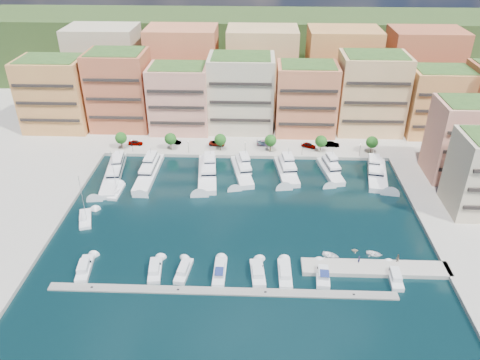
# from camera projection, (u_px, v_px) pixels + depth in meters

# --- Properties ---
(ground) EXTENTS (400.00, 400.00, 0.00)m
(ground) POSITION_uv_depth(u_px,v_px,m) (241.00, 211.00, 122.04)
(ground) COLOR black
(ground) RESTS_ON ground
(north_quay) EXTENTS (220.00, 64.00, 2.00)m
(north_quay) POSITION_uv_depth(u_px,v_px,m) (247.00, 119.00, 175.70)
(north_quay) COLOR #9E998E
(north_quay) RESTS_ON ground
(hillside) EXTENTS (240.00, 40.00, 58.00)m
(hillside) POSITION_uv_depth(u_px,v_px,m) (250.00, 79.00, 217.24)
(hillside) COLOR #263B18
(hillside) RESTS_ON ground
(south_pontoon) EXTENTS (72.00, 2.20, 0.35)m
(south_pontoon) POSITION_uv_depth(u_px,v_px,m) (222.00, 292.00, 96.18)
(south_pontoon) COLOR gray
(south_pontoon) RESTS_ON ground
(finger_pier) EXTENTS (32.00, 5.00, 2.00)m
(finger_pier) POSITION_uv_depth(u_px,v_px,m) (375.00, 270.00, 101.99)
(finger_pier) COLOR #9E998E
(finger_pier) RESTS_ON ground
(apartment_0) EXTENTS (22.00, 16.50, 24.80)m
(apartment_0) POSITION_uv_depth(u_px,v_px,m) (56.00, 94.00, 160.89)
(apartment_0) COLOR #D8974F
(apartment_0) RESTS_ON north_quay
(apartment_1) EXTENTS (20.00, 16.50, 26.80)m
(apartment_1) POSITION_uv_depth(u_px,v_px,m) (120.00, 90.00, 161.38)
(apartment_1) COLOR #B05C3A
(apartment_1) RESTS_ON north_quay
(apartment_2) EXTENTS (20.00, 15.50, 22.80)m
(apartment_2) POSITION_uv_depth(u_px,v_px,m) (180.00, 98.00, 159.93)
(apartment_2) COLOR tan
(apartment_2) RESTS_ON north_quay
(apartment_3) EXTENTS (22.00, 16.50, 25.80)m
(apartment_3) POSITION_uv_depth(u_px,v_px,m) (241.00, 93.00, 160.20)
(apartment_3) COLOR #C6B299
(apartment_3) RESTS_ON north_quay
(apartment_4) EXTENTS (20.00, 15.50, 23.80)m
(apartment_4) POSITION_uv_depth(u_px,v_px,m) (306.00, 99.00, 158.22)
(apartment_4) COLOR #E27E55
(apartment_4) RESTS_ON north_quay
(apartment_5) EXTENTS (22.00, 16.50, 26.80)m
(apartment_5) POSITION_uv_depth(u_px,v_px,m) (371.00, 93.00, 158.46)
(apartment_5) COLOR #F0B97F
(apartment_5) RESTS_ON north_quay
(apartment_6) EXTENTS (20.00, 15.50, 22.80)m
(apartment_6) POSITION_uv_depth(u_px,v_px,m) (437.00, 102.00, 156.98)
(apartment_6) COLOR #D8974F
(apartment_6) RESTS_ON north_quay
(apartment_east_a) EXTENTS (18.00, 14.50, 22.80)m
(apartment_east_a) POSITION_uv_depth(u_px,v_px,m) (465.00, 140.00, 131.08)
(apartment_east_a) COLOR tan
(apartment_east_a) RESTS_ON east_quay
(backblock_0) EXTENTS (26.00, 18.00, 30.00)m
(backblock_0) POSITION_uv_depth(u_px,v_px,m) (106.00, 66.00, 179.95)
(backblock_0) COLOR #C6B299
(backblock_0) RESTS_ON north_quay
(backblock_1) EXTENTS (26.00, 18.00, 30.00)m
(backblock_1) POSITION_uv_depth(u_px,v_px,m) (183.00, 67.00, 178.93)
(backblock_1) COLOR #E27E55
(backblock_1) RESTS_ON north_quay
(backblock_2) EXTENTS (26.00, 18.00, 30.00)m
(backblock_2) POSITION_uv_depth(u_px,v_px,m) (262.00, 68.00, 177.92)
(backblock_2) COLOR #F0B97F
(backblock_2) RESTS_ON north_quay
(backblock_3) EXTENTS (26.00, 18.00, 30.00)m
(backblock_3) POSITION_uv_depth(u_px,v_px,m) (341.00, 69.00, 176.90)
(backblock_3) COLOR #D8974F
(backblock_3) RESTS_ON north_quay
(backblock_4) EXTENTS (26.00, 18.00, 30.00)m
(backblock_4) POSITION_uv_depth(u_px,v_px,m) (421.00, 70.00, 175.88)
(backblock_4) COLOR #B05C3A
(backblock_4) RESTS_ON north_quay
(tree_0) EXTENTS (3.80, 3.80, 5.65)m
(tree_0) POSITION_uv_depth(u_px,v_px,m) (121.00, 138.00, 150.02)
(tree_0) COLOR #473323
(tree_0) RESTS_ON north_quay
(tree_1) EXTENTS (3.80, 3.80, 5.65)m
(tree_1) POSITION_uv_depth(u_px,v_px,m) (170.00, 139.00, 149.48)
(tree_1) COLOR #473323
(tree_1) RESTS_ON north_quay
(tree_2) EXTENTS (3.80, 3.80, 5.65)m
(tree_2) POSITION_uv_depth(u_px,v_px,m) (220.00, 140.00, 148.94)
(tree_2) COLOR #473323
(tree_2) RESTS_ON north_quay
(tree_3) EXTENTS (3.80, 3.80, 5.65)m
(tree_3) POSITION_uv_depth(u_px,v_px,m) (270.00, 141.00, 148.39)
(tree_3) COLOR #473323
(tree_3) RESTS_ON north_quay
(tree_4) EXTENTS (3.80, 3.80, 5.65)m
(tree_4) POSITION_uv_depth(u_px,v_px,m) (321.00, 141.00, 147.85)
(tree_4) COLOR #473323
(tree_4) RESTS_ON north_quay
(tree_5) EXTENTS (3.80, 3.80, 5.65)m
(tree_5) POSITION_uv_depth(u_px,v_px,m) (372.00, 142.00, 147.31)
(tree_5) COLOR #473323
(tree_5) RESTS_ON north_quay
(lamppost_0) EXTENTS (0.30, 0.30, 4.20)m
(lamppost_0) POSITION_uv_depth(u_px,v_px,m) (132.00, 144.00, 148.35)
(lamppost_0) COLOR black
(lamppost_0) RESTS_ON north_quay
(lamppost_1) EXTENTS (0.30, 0.30, 4.20)m
(lamppost_1) POSITION_uv_depth(u_px,v_px,m) (188.00, 145.00, 147.74)
(lamppost_1) COLOR black
(lamppost_1) RESTS_ON north_quay
(lamppost_2) EXTENTS (0.30, 0.30, 4.20)m
(lamppost_2) POSITION_uv_depth(u_px,v_px,m) (245.00, 146.00, 147.13)
(lamppost_2) COLOR black
(lamppost_2) RESTS_ON north_quay
(lamppost_3) EXTENTS (0.30, 0.30, 4.20)m
(lamppost_3) POSITION_uv_depth(u_px,v_px,m) (302.00, 147.00, 146.52)
(lamppost_3) COLOR black
(lamppost_3) RESTS_ON north_quay
(lamppost_4) EXTENTS (0.30, 0.30, 4.20)m
(lamppost_4) POSITION_uv_depth(u_px,v_px,m) (360.00, 148.00, 145.91)
(lamppost_4) COLOR black
(lamppost_4) RESTS_ON north_quay
(yacht_0) EXTENTS (7.46, 25.47, 7.30)m
(yacht_0) POSITION_uv_depth(u_px,v_px,m) (114.00, 172.00, 137.88)
(yacht_0) COLOR white
(yacht_0) RESTS_ON ground
(yacht_1) EXTENTS (5.15, 22.66, 7.30)m
(yacht_1) POSITION_uv_depth(u_px,v_px,m) (149.00, 171.00, 138.55)
(yacht_1) COLOR white
(yacht_1) RESTS_ON ground
(yacht_2) EXTENTS (7.16, 22.19, 7.30)m
(yacht_2) POSITION_uv_depth(u_px,v_px,m) (208.00, 171.00, 138.26)
(yacht_2) COLOR white
(yacht_2) RESTS_ON ground
(yacht_3) EXTENTS (7.79, 18.95, 7.30)m
(yacht_3) POSITION_uv_depth(u_px,v_px,m) (242.00, 169.00, 139.23)
(yacht_3) COLOR white
(yacht_3) RESTS_ON ground
(yacht_4) EXTENTS (7.25, 17.80, 7.30)m
(yacht_4) POSITION_uv_depth(u_px,v_px,m) (286.00, 170.00, 139.28)
(yacht_4) COLOR white
(yacht_4) RESTS_ON ground
(yacht_5) EXTENTS (6.83, 16.30, 7.30)m
(yacht_5) POSITION_uv_depth(u_px,v_px,m) (330.00, 169.00, 139.39)
(yacht_5) COLOR white
(yacht_5) RESTS_ON ground
(yacht_6) EXTENTS (8.19, 19.52, 7.30)m
(yacht_6) POSITION_uv_depth(u_px,v_px,m) (377.00, 172.00, 137.70)
(yacht_6) COLOR white
(yacht_6) RESTS_ON ground
(cruiser_0) EXTENTS (3.63, 8.91, 2.55)m
(cruiser_0) POSITION_uv_depth(u_px,v_px,m) (85.00, 269.00, 101.62)
(cruiser_0) COLOR silver
(cruiser_0) RESTS_ON ground
(cruiser_2) EXTENTS (3.54, 8.26, 2.55)m
(cruiser_2) POSITION_uv_depth(u_px,v_px,m) (155.00, 270.00, 101.10)
(cruiser_2) COLOR silver
(cruiser_2) RESTS_ON ground
(cruiser_3) EXTENTS (3.43, 8.11, 2.55)m
(cruiser_3) POSITION_uv_depth(u_px,v_px,m) (184.00, 271.00, 100.89)
(cruiser_3) COLOR silver
(cruiser_3) RESTS_ON ground
(cruiser_4) EXTENTS (2.68, 9.09, 2.66)m
(cruiser_4) POSITION_uv_depth(u_px,v_px,m) (220.00, 272.00, 100.58)
(cruiser_4) COLOR silver
(cruiser_4) RESTS_ON ground
(cruiser_5) EXTENTS (3.60, 8.67, 2.55)m
(cruiser_5) POSITION_uv_depth(u_px,v_px,m) (258.00, 273.00, 100.34)
(cruiser_5) COLOR silver
(cruiser_5) RESTS_ON ground
(cruiser_6) EXTENTS (2.90, 9.08, 2.55)m
(cruiser_6) POSITION_uv_depth(u_px,v_px,m) (285.00, 274.00, 100.14)
(cruiser_6) COLOR silver
(cruiser_6) RESTS_ON ground
(cruiser_7) EXTENTS (3.37, 8.27, 2.66)m
(cruiser_7) POSITION_uv_depth(u_px,v_px,m) (323.00, 275.00, 99.84)
(cruiser_7) COLOR silver
(cruiser_7) RESTS_ON ground
(cruiser_9) EXTENTS (2.84, 8.50, 2.55)m
(cruiser_9) POSITION_uv_depth(u_px,v_px,m) (394.00, 277.00, 99.35)
(cruiser_9) COLOR silver
(cruiser_9) RESTS_ON ground
(sailboat_2) EXTENTS (3.03, 8.52, 13.20)m
(sailboat_2) POSITION_uv_depth(u_px,v_px,m) (116.00, 192.00, 129.71)
(sailboat_2) COLOR white
(sailboat_2) RESTS_ON ground
(sailboat_1) EXTENTS (5.29, 9.04, 13.20)m
(sailboat_1) POSITION_uv_depth(u_px,v_px,m) (85.00, 219.00, 118.24)
(sailboat_1) COLOR white
(sailboat_1) RESTS_ON ground
(tender_0) EXTENTS (4.60, 4.01, 0.80)m
(tender_0) POSITION_uv_depth(u_px,v_px,m) (331.00, 255.00, 105.78)
(tender_0) COLOR white
(tender_0) RESTS_ON ground
(tender_1) EXTENTS (1.68, 1.48, 0.85)m
(tender_1) POSITION_uv_depth(u_px,v_px,m) (355.00, 250.00, 107.35)
(tender_1) COLOR beige
(tender_1) RESTS_ON ground
(tender_2) EXTENTS (4.18, 3.48, 0.75)m
(tender_2) POSITION_uv_depth(u_px,v_px,m) (374.00, 254.00, 106.26)
(tender_2) COLOR white
(tender_2) RESTS_ON ground
(car_0) EXTENTS (4.66, 1.91, 1.58)m
(car_0) POSITION_uv_depth(u_px,v_px,m) (136.00, 143.00, 153.85)
(car_0) COLOR gray
(car_0) RESTS_ON north_quay
(car_1) EXTENTS (4.76, 3.07, 1.48)m
(car_1) POSITION_uv_depth(u_px,v_px,m) (175.00, 141.00, 154.79)
(car_1) COLOR gray
(car_1) RESTS_ON north_quay
(car_2) EXTENTS (5.45, 2.92, 1.46)m
(car_2) POSITION_uv_depth(u_px,v_px,m) (217.00, 143.00, 153.55)
(car_2) COLOR gray
(car_2) RESTS_ON north_quay
(car_3) EXTENTS (5.74, 2.35, 1.66)m
(car_3) POSITION_uv_depth(u_px,v_px,m) (265.00, 143.00, 153.53)
(car_3) COLOR gray
(car_3) RESTS_ON north_quay
(car_4) EXTENTS (5.06, 3.62, 1.60)m
(car_4) POSITION_uv_depth(u_px,v_px,m) (309.00, 145.00, 152.18)
(car_4) COLOR gray
(car_4) RESTS_ON north_quay
(car_5) EXTENTS (4.90, 1.99, 1.58)m
(car_5) POSITION_uv_depth(u_px,v_px,m) (332.00, 144.00, 152.82)
(car_5) COLOR gray
(car_5) RESTS_ON north_quay
(person_0) EXTENTS (0.66, 0.78, 1.83)m
(person_0) POSITION_uv_depth(u_px,v_px,m) (359.00, 259.00, 102.17)
(person_0) COLOR #26254B
(person_0) RESTS_ON finger_pier
(person_1) EXTENTS (1.11, 0.99, 1.89)m
(person_1) POSITION_uv_depth(u_px,v_px,m) (397.00, 258.00, 102.57)
(person_1) COLOR brown
(person_1) RESTS_ON finger_pier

